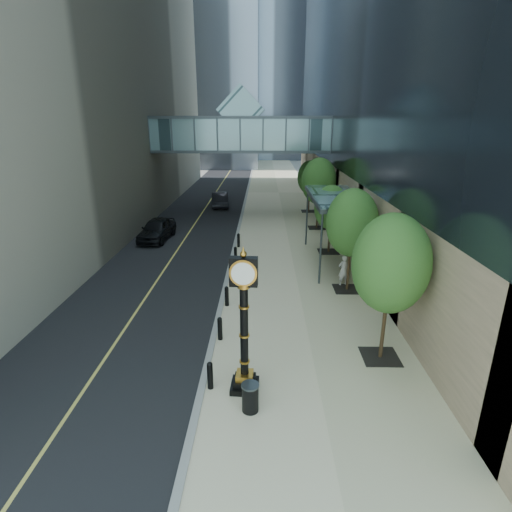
# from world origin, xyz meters

# --- Properties ---
(ground) EXTENTS (320.00, 320.00, 0.00)m
(ground) POSITION_xyz_m (0.00, 0.00, 0.00)
(ground) COLOR gray
(ground) RESTS_ON ground
(road) EXTENTS (8.00, 180.00, 0.02)m
(road) POSITION_xyz_m (-7.00, 40.00, 0.01)
(road) COLOR black
(road) RESTS_ON ground
(sidewalk) EXTENTS (8.00, 180.00, 0.06)m
(sidewalk) POSITION_xyz_m (1.00, 40.00, 0.03)
(sidewalk) COLOR beige
(sidewalk) RESTS_ON ground
(curb) EXTENTS (0.25, 180.00, 0.07)m
(curb) POSITION_xyz_m (-3.00, 40.00, 0.04)
(curb) COLOR gray
(curb) RESTS_ON ground
(distant_tower_c) EXTENTS (22.00, 22.00, 65.00)m
(distant_tower_c) POSITION_xyz_m (-6.00, 120.00, 32.50)
(distant_tower_c) COLOR #97A5BE
(distant_tower_c) RESTS_ON ground
(skywalk) EXTENTS (17.00, 4.20, 5.80)m
(skywalk) POSITION_xyz_m (-3.00, 28.00, 7.71)
(skywalk) COLOR slate
(skywalk) RESTS_ON ground
(entrance_canopy) EXTENTS (3.00, 8.00, 4.38)m
(entrance_canopy) POSITION_xyz_m (3.48, 14.00, 4.19)
(entrance_canopy) COLOR #383F44
(entrance_canopy) RESTS_ON ground
(bollard_row) EXTENTS (0.20, 16.20, 0.90)m
(bollard_row) POSITION_xyz_m (-2.70, 9.00, 0.51)
(bollard_row) COLOR black
(bollard_row) RESTS_ON sidewalk
(street_trees) EXTENTS (2.84, 28.59, 5.83)m
(street_trees) POSITION_xyz_m (3.60, 15.37, 3.71)
(street_trees) COLOR black
(street_trees) RESTS_ON sidewalk
(street_clock) EXTENTS (0.98, 0.98, 4.92)m
(street_clock) POSITION_xyz_m (-1.53, 1.00, 2.19)
(street_clock) COLOR black
(street_clock) RESTS_ON sidewalk
(trash_bin) EXTENTS (0.62, 0.62, 0.90)m
(trash_bin) POSITION_xyz_m (-1.31, -0.08, 0.51)
(trash_bin) COLOR black
(trash_bin) RESTS_ON sidewalk
(pedestrian) EXTENTS (0.74, 0.61, 1.73)m
(pedestrian) POSITION_xyz_m (3.48, 10.13, 0.93)
(pedestrian) COLOR beige
(pedestrian) RESTS_ON sidewalk
(car_near) EXTENTS (2.33, 4.93, 1.63)m
(car_near) POSITION_xyz_m (-9.05, 18.91, 0.84)
(car_near) COLOR black
(car_near) RESTS_ON road
(car_far) EXTENTS (2.19, 5.00, 1.60)m
(car_far) POSITION_xyz_m (-5.51, 31.48, 0.82)
(car_far) COLOR black
(car_far) RESTS_ON road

